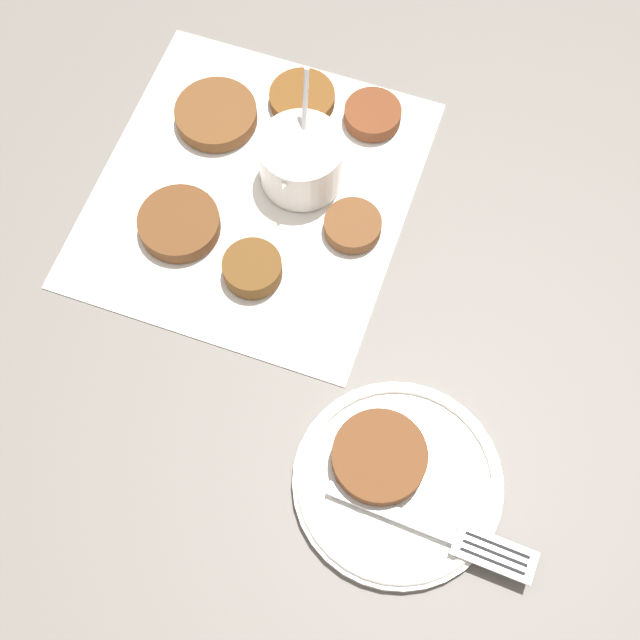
{
  "coord_description": "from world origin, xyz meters",
  "views": [
    {
      "loc": [
        0.43,
        0.23,
        0.79
      ],
      "look_at": [
        0.11,
        0.11,
        0.02
      ],
      "focal_mm": 50.0,
      "sensor_mm": 36.0,
      "label": 1
    }
  ],
  "objects_px": {
    "serving_plate": "(398,482)",
    "fork": "(453,537)",
    "sauce_bowl": "(301,163)",
    "fritter_on_plate": "(379,457)"
  },
  "relations": [
    {
      "from": "fritter_on_plate",
      "to": "sauce_bowl",
      "type": "bearing_deg",
      "value": -145.82
    },
    {
      "from": "sauce_bowl",
      "to": "serving_plate",
      "type": "xyz_separation_m",
      "value": [
        0.27,
        0.2,
        -0.02
      ]
    },
    {
      "from": "serving_plate",
      "to": "fork",
      "type": "xyz_separation_m",
      "value": [
        0.03,
        0.06,
        0.01
      ]
    },
    {
      "from": "sauce_bowl",
      "to": "fork",
      "type": "relative_size",
      "value": 0.62
    },
    {
      "from": "serving_plate",
      "to": "fritter_on_plate",
      "type": "relative_size",
      "value": 2.22
    },
    {
      "from": "serving_plate",
      "to": "fritter_on_plate",
      "type": "bearing_deg",
      "value": -115.72
    },
    {
      "from": "fork",
      "to": "fritter_on_plate",
      "type": "bearing_deg",
      "value": -116.72
    },
    {
      "from": "sauce_bowl",
      "to": "serving_plate",
      "type": "bearing_deg",
      "value": 36.3
    },
    {
      "from": "serving_plate",
      "to": "fork",
      "type": "distance_m",
      "value": 0.07
    },
    {
      "from": "sauce_bowl",
      "to": "fritter_on_plate",
      "type": "relative_size",
      "value": 1.38
    }
  ]
}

